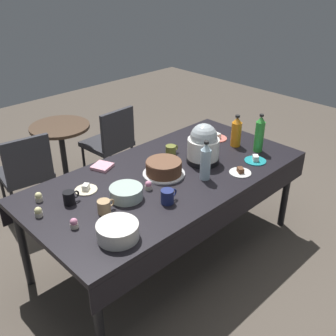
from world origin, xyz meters
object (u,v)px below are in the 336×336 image
coffee_mug_black (69,198)px  cupcake_rose (190,142)px  potluck_table (168,181)px  cupcake_berry (39,197)px  cupcake_mint (38,212)px  soda_bottle_lime_soda (259,134)px  soda_bottle_orange_juice (236,132)px  maroon_chair_left (26,170)px  coffee_mug_navy (168,196)px  maroon_chair_right (111,140)px  soda_bottle_water (206,162)px  ceramic_snack_bowl (118,231)px  slow_cooker (203,145)px  coffee_mug_tan (104,207)px  dessert_plate_coral (217,137)px  glass_salad_bowl (126,193)px  cupcake_lemon (148,185)px  dessert_plate_white (240,172)px  frosted_layer_cake (164,168)px  dessert_plate_cream (86,189)px  round_cafe_table (62,145)px  coffee_mug_olive (171,150)px  dessert_plate_teal (255,160)px  cupcake_vanilla (74,223)px

coffee_mug_black → cupcake_rose: bearing=2.9°
potluck_table → cupcake_rose: (0.50, 0.23, 0.09)m
cupcake_rose → cupcake_berry: 1.40m
cupcake_mint → potluck_table: bearing=-10.2°
soda_bottle_lime_soda → soda_bottle_orange_juice: soda_bottle_lime_soda is taller
coffee_mug_black → maroon_chair_left: maroon_chair_left is taller
cupcake_rose → coffee_mug_navy: coffee_mug_navy is taller
cupcake_berry → maroon_chair_right: 1.64m
cupcake_rose → soda_bottle_water: bearing=-126.6°
coffee_mug_navy → maroon_chair_right: size_ratio=0.15×
ceramic_snack_bowl → maroon_chair_right: bearing=54.8°
coffee_mug_navy → maroon_chair_left: (-0.28, 1.58, -0.31)m
slow_cooker → cupcake_berry: size_ratio=4.86×
cupcake_rose → coffee_mug_tan: 1.20m
potluck_table → coffee_mug_navy: bearing=-134.6°
ceramic_snack_bowl → cupcake_mint: ceramic_snack_bowl is taller
dessert_plate_coral → glass_salad_bowl: bearing=-170.3°
slow_cooker → cupcake_lemon: 0.61m
dessert_plate_coral → coffee_mug_navy: 1.15m
soda_bottle_orange_juice → slow_cooker: bearing=-178.9°
soda_bottle_water → coffee_mug_tan: size_ratio=2.42×
coffee_mug_tan → maroon_chair_left: bearing=86.1°
soda_bottle_lime_soda → soda_bottle_orange_juice: 0.21m
soda_bottle_water → cupcake_mint: bearing=159.6°
potluck_table → coffee_mug_navy: size_ratio=16.73×
dessert_plate_white → cupcake_rose: 0.62m
dessert_plate_white → soda_bottle_lime_soda: 0.47m
cupcake_mint → maroon_chair_left: (0.42, 1.12, -0.29)m
coffee_mug_navy → dessert_plate_white: bearing=-7.9°
frosted_layer_cake → dessert_plate_cream: (-0.56, 0.22, -0.04)m
cupcake_rose → soda_bottle_lime_soda: size_ratio=0.20×
soda_bottle_lime_soda → round_cafe_table: bearing=116.6°
coffee_mug_olive → coffee_mug_tan: bearing=-161.5°
cupcake_mint → ceramic_snack_bowl: bearing=-66.7°
dessert_plate_white → cupcake_berry: cupcake_berry is taller
cupcake_berry → cupcake_mint: 0.18m
slow_cooker → cupcake_lemon: size_ratio=4.86×
glass_salad_bowl → ceramic_snack_bowl: size_ratio=0.91×
potluck_table → maroon_chair_right: 1.37m
dessert_plate_white → soda_bottle_orange_juice: size_ratio=0.60×
ceramic_snack_bowl → dessert_plate_teal: bearing=0.3°
cupcake_vanilla → coffee_mug_tan: size_ratio=0.53×
round_cafe_table → coffee_mug_tan: bearing=-110.7°
dessert_plate_cream → maroon_chair_right: 1.47m
frosted_layer_cake → coffee_mug_tan: bearing=-171.0°
cupcake_vanilla → soda_bottle_orange_juice: bearing=1.4°
frosted_layer_cake → round_cafe_table: 1.53m
dessert_plate_coral → soda_bottle_lime_soda: (0.05, -0.41, 0.14)m
slow_cooker → soda_bottle_orange_juice: bearing=1.1°
dessert_plate_coral → dessert_plate_cream: bearing=177.0°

